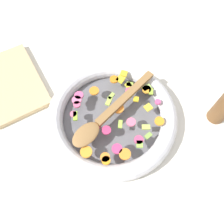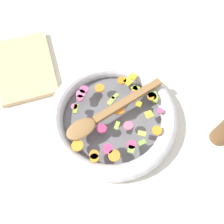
# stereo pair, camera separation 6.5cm
# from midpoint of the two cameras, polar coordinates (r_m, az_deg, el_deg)

# --- Properties ---
(ground_plane) EXTENTS (4.00, 4.00, 0.00)m
(ground_plane) POSITION_cam_midpoint_polar(r_m,az_deg,el_deg) (0.70, -2.67, -2.15)
(ground_plane) COLOR silver
(skillet) EXTENTS (0.40, 0.40, 0.05)m
(skillet) POSITION_cam_midpoint_polar(r_m,az_deg,el_deg) (0.68, -2.74, -1.35)
(skillet) COLOR slate
(skillet) RESTS_ON ground_plane
(chopped_vegetables) EXTENTS (0.27, 0.30, 0.01)m
(chopped_vegetables) POSITION_cam_midpoint_polar(r_m,az_deg,el_deg) (0.64, -1.94, -0.82)
(chopped_vegetables) COLOR orange
(chopped_vegetables) RESTS_ON skillet
(wooden_spoon) EXTENTS (0.13, 0.33, 0.01)m
(wooden_spoon) POSITION_cam_midpoint_polar(r_m,az_deg,el_deg) (0.63, -4.18, -0.93)
(wooden_spoon) COLOR olive
(wooden_spoon) RESTS_ON chopped_vegetables
(cutting_board) EXTENTS (0.29, 0.19, 0.02)m
(cutting_board) POSITION_cam_midpoint_polar(r_m,az_deg,el_deg) (0.84, -26.86, 6.58)
(cutting_board) COLOR tan
(cutting_board) RESTS_ON ground_plane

